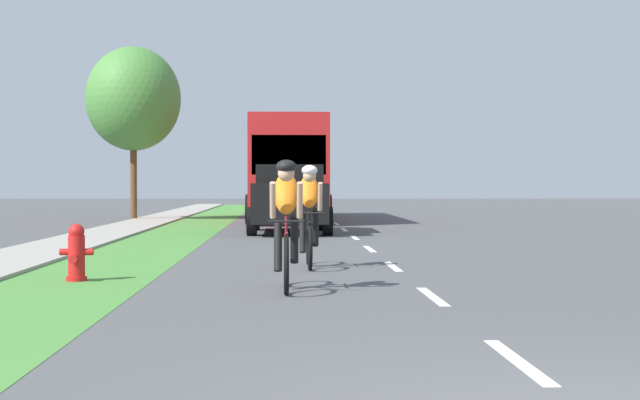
{
  "coord_description": "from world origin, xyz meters",
  "views": [
    {
      "loc": [
        -1.7,
        -4.87,
        1.29
      ],
      "look_at": [
        -0.71,
        21.19,
        0.86
      ],
      "focal_mm": 53.6,
      "sensor_mm": 36.0,
      "label": 1
    }
  ],
  "objects": [
    {
      "name": "cyclist_trailing",
      "position": [
        -1.31,
        9.8,
        0.81
      ],
      "size": [
        0.42,
        1.72,
        1.58
      ],
      "color": "black",
      "rests_on": "ground_plane"
    },
    {
      "name": "grass_verge",
      "position": [
        -4.46,
        20.0,
        0.0
      ],
      "size": [
        2.02,
        70.0,
        0.01
      ],
      "primitive_type": "cube",
      "color": "#478438",
      "rests_on": "ground_plane"
    },
    {
      "name": "ground_plane",
      "position": [
        0.0,
        20.0,
        0.0
      ],
      "size": [
        120.0,
        120.0,
        0.0
      ],
      "primitive_type": "plane",
      "color": "#4C4C4F"
    },
    {
      "name": "sidewalk_concrete",
      "position": [
        -6.29,
        20.0,
        0.0
      ],
      "size": [
        1.65,
        70.0,
        0.1
      ],
      "primitive_type": "cube",
      "color": "#9E998E",
      "rests_on": "ground_plane"
    },
    {
      "name": "street_tree_near",
      "position": [
        -7.13,
        29.83,
        4.36
      ],
      "size": [
        3.41,
        3.41,
        6.25
      ],
      "color": "brown",
      "rests_on": "ground_plane"
    },
    {
      "name": "pickup_dark_green",
      "position": [
        -1.42,
        47.01,
        0.83
      ],
      "size": [
        2.22,
        5.1,
        1.64
      ],
      "color": "#194C2D",
      "rests_on": "ground_plane"
    },
    {
      "name": "cyclist_lead",
      "position": [
        -1.68,
        6.65,
        0.81
      ],
      "size": [
        0.42,
        1.72,
        1.58
      ],
      "color": "black",
      "rests_on": "ground_plane"
    },
    {
      "name": "lane_markings_center",
      "position": [
        0.0,
        24.0,
        0.0
      ],
      "size": [
        0.12,
        53.8,
        0.01
      ],
      "color": "white",
      "rests_on": "ground_plane"
    },
    {
      "name": "fire_hydrant_red",
      "position": [
        -4.46,
        7.89,
        0.37
      ],
      "size": [
        0.44,
        0.38,
        0.76
      ],
      "color": "red",
      "rests_on": "ground_plane"
    },
    {
      "name": "sedan_blue",
      "position": [
        -1.25,
        56.27,
        0.77
      ],
      "size": [
        1.98,
        4.3,
        1.52
      ],
      "color": "#23389E",
      "rests_on": "ground_plane"
    },
    {
      "name": "bus_red",
      "position": [
        -1.55,
        29.75,
        1.98
      ],
      "size": [
        2.78,
        11.6,
        3.48
      ],
      "color": "red",
      "rests_on": "ground_plane"
    },
    {
      "name": "suv_black",
      "position": [
        -1.56,
        20.47,
        0.95
      ],
      "size": [
        2.15,
        4.7,
        1.79
      ],
      "color": "black",
      "rests_on": "ground_plane"
    }
  ]
}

